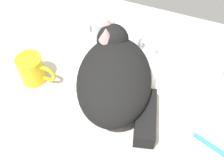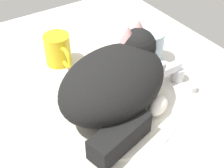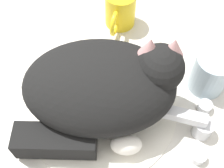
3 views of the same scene
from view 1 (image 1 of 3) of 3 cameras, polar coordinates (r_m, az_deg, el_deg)
The scene contains 9 objects.
ground_plane at distance 77.58cm, azimuth 0.41°, elevation -3.23°, with size 110.00×82.50×3.00cm, color silver.
sink_basin at distance 76.03cm, azimuth 0.42°, elevation -2.45°, with size 30.30×30.30×0.74cm, color white.
faucet at distance 85.48cm, azimuth 4.85°, elevation 7.89°, with size 13.32×11.26×5.68cm.
cat at distance 70.39cm, azimuth 0.76°, elevation 1.47°, with size 27.26×31.54×16.40cm.
coffee_mug at distance 79.78cm, azimuth -16.11°, elevation 2.91°, with size 11.15×7.07×8.50cm.
rinse_cup at distance 87.62cm, azimuth -1.78°, elevation 11.11°, with size 7.33×7.33×8.71cm.
soap_dish at distance 94.73cm, azimuth -5.88°, elevation 11.66°, with size 9.00×6.40×1.20cm, color white.
soap_bar at distance 93.47cm, azimuth -5.97°, elevation 12.54°, with size 7.51×4.47×2.65cm, color silver.
toothbrush at distance 72.95cm, azimuth 21.81°, elevation -12.98°, with size 13.11×5.60×1.60cm.
Camera 1 is at (14.88, -39.99, 63.29)cm, focal length 44.18 mm.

